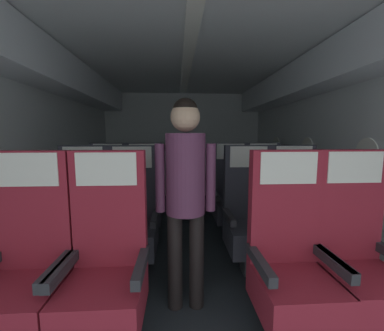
# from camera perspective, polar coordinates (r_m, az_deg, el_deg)

# --- Properties ---
(ground) EXTENTS (3.46, 5.46, 0.02)m
(ground) POSITION_cam_1_polar(r_m,az_deg,el_deg) (2.91, -0.69, -19.35)
(ground) COLOR #23282D
(fuselage_shell) EXTENTS (3.34, 5.11, 2.21)m
(fuselage_shell) POSITION_cam_1_polar(r_m,az_deg,el_deg) (2.87, -0.96, 13.04)
(fuselage_shell) COLOR silver
(fuselage_shell) RESTS_ON ground
(seat_a_left_window) EXTENTS (0.48, 0.48, 1.19)m
(seat_a_left_window) POSITION_cam_1_polar(r_m,az_deg,el_deg) (1.83, -34.31, -19.76)
(seat_a_left_window) COLOR #38383D
(seat_a_left_window) RESTS_ON ground
(seat_a_left_aisle) EXTENTS (0.48, 0.48, 1.19)m
(seat_a_left_aisle) POSITION_cam_1_polar(r_m,az_deg,el_deg) (1.65, -19.39, -21.87)
(seat_a_left_aisle) COLOR #38383D
(seat_a_left_aisle) RESTS_ON ground
(seat_a_right_aisle) EXTENTS (0.48, 0.48, 1.19)m
(seat_a_right_aisle) POSITION_cam_1_polar(r_m,az_deg,el_deg) (1.95, 34.22, -18.10)
(seat_a_right_aisle) COLOR #38383D
(seat_a_right_aisle) RESTS_ON ground
(seat_a_right_window) EXTENTS (0.48, 0.48, 1.19)m
(seat_a_right_window) POSITION_cam_1_polar(r_m,az_deg,el_deg) (1.72, 22.04, -20.69)
(seat_a_right_window) COLOR #38383D
(seat_a_right_window) RESTS_ON ground
(seat_b_left_window) EXTENTS (0.48, 0.48, 1.19)m
(seat_b_left_window) POSITION_cam_1_polar(r_m,az_deg,el_deg) (2.51, -24.15, -11.93)
(seat_b_left_window) COLOR #38383D
(seat_b_left_window) RESTS_ON ground
(seat_b_left_aisle) EXTENTS (0.48, 0.48, 1.19)m
(seat_b_left_aisle) POSITION_cam_1_polar(r_m,az_deg,el_deg) (2.38, -13.76, -12.51)
(seat_b_left_aisle) COLOR #38383D
(seat_b_left_aisle) RESTS_ON ground
(seat_b_right_aisle) EXTENTS (0.48, 0.48, 1.19)m
(seat_b_right_aisle) POSITION_cam_1_polar(r_m,az_deg,el_deg) (2.61, 22.97, -11.13)
(seat_b_right_aisle) COLOR #38383D
(seat_b_right_aisle) RESTS_ON ground
(seat_b_right_window) EXTENTS (0.48, 0.48, 1.19)m
(seat_b_right_window) POSITION_cam_1_polar(r_m,az_deg,el_deg) (2.43, 13.30, -12.08)
(seat_b_right_window) COLOR #38383D
(seat_b_right_window) RESTS_ON ground
(seat_c_left_window) EXTENTS (0.48, 0.48, 1.19)m
(seat_c_left_window) POSITION_cam_1_polar(r_m,az_deg,el_deg) (3.26, -19.10, -7.40)
(seat_c_left_window) COLOR #38383D
(seat_c_left_window) RESTS_ON ground
(seat_c_left_aisle) EXTENTS (0.48, 0.48, 1.19)m
(seat_c_left_aisle) POSITION_cam_1_polar(r_m,az_deg,el_deg) (3.15, -11.22, -7.63)
(seat_c_left_aisle) COLOR #38383D
(seat_c_left_aisle) RESTS_ON ground
(seat_c_right_aisle) EXTENTS (0.48, 0.48, 1.19)m
(seat_c_right_aisle) POSITION_cam_1_polar(r_m,az_deg,el_deg) (3.35, 16.49, -6.93)
(seat_c_right_aisle) COLOR #38383D
(seat_c_right_aisle) RESTS_ON ground
(seat_c_right_window) EXTENTS (0.48, 0.48, 1.19)m
(seat_c_right_window) POSITION_cam_1_polar(r_m,az_deg,el_deg) (3.20, 9.12, -7.38)
(seat_c_right_window) COLOR #38383D
(seat_c_right_window) RESTS_ON ground
(flight_attendant) EXTENTS (0.43, 0.28, 1.54)m
(flight_attendant) POSITION_cam_1_polar(r_m,az_deg,el_deg) (1.74, -1.52, -4.26)
(flight_attendant) COLOR black
(flight_attendant) RESTS_ON ground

